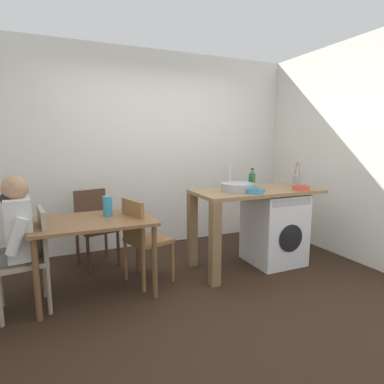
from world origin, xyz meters
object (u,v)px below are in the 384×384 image
washing_machine (274,228)px  vase (107,206)px  utensil_crock (297,181)px  bottle_squat_brown (253,178)px  bottle_tall_green (251,179)px  colander (301,187)px  chair_opposite (142,236)px  chair_person_seat (31,254)px  dining_table (94,229)px  mixing_bowl (255,190)px  seated_person (8,239)px  chair_spare_by_wall (94,223)px

washing_machine → vase: (-1.95, 0.14, 0.41)m
washing_machine → vase: vase is taller
utensil_crock → bottle_squat_brown: bearing=160.5°
bottle_tall_green → colander: (0.47, -0.32, -0.08)m
chair_opposite → bottle_squat_brown: size_ratio=4.02×
bottle_squat_brown → vase: 1.80m
washing_machine → utensil_crock: utensil_crock is taller
chair_opposite → utensil_crock: 2.05m
chair_person_seat → bottle_tall_green: bearing=-93.7°
dining_table → bottle_tall_green: bearing=2.0°
mixing_bowl → colander: colander is taller
seated_person → bottle_squat_brown: size_ratio=5.36×
chair_person_seat → dining_table: bearing=-88.0°
washing_machine → colander: colander is taller
colander → washing_machine: bearing=130.7°
chair_spare_by_wall → vase: bearing=81.3°
washing_machine → vase: bearing=176.0°
chair_spare_by_wall → utensil_crock: (2.39, -0.76, 0.48)m
utensil_crock → vase: utensil_crock is taller
washing_machine → seated_person: bearing=-178.5°
chair_spare_by_wall → seated_person: (-0.79, -0.88, 0.16)m
chair_opposite → washing_machine: (1.62, -0.07, -0.08)m
chair_person_seat → seated_person: bearing=90.0°
washing_machine → dining_table: bearing=179.0°
chair_spare_by_wall → washing_machine: chair_spare_by_wall is taller
bottle_squat_brown → mixing_bowl: (-0.28, -0.44, -0.07)m
dining_table → chair_spare_by_wall: bearing=84.0°
bottle_tall_green → bottle_squat_brown: 0.18m
bottle_tall_green → bottle_squat_brown: (0.12, 0.14, -0.01)m
dining_table → mixing_bowl: (1.66, -0.24, 0.31)m
chair_person_seat → seated_person: seated_person is taller
dining_table → vase: (0.15, 0.10, 0.20)m
chair_person_seat → vase: size_ratio=4.53×
chair_opposite → vase: bearing=-119.5°
bottle_squat_brown → colander: size_ratio=1.12×
chair_person_seat → bottle_squat_brown: 2.56m
chair_opposite → bottle_squat_brown: 1.56m
chair_person_seat → washing_machine: (2.65, 0.05, -0.08)m
chair_opposite → bottle_tall_green: bearing=74.4°
seated_person → bottle_tall_green: bearing=-93.4°
washing_machine → utensil_crock: 0.67m
seated_person → utensil_crock: 3.19m
chair_person_seat → vase: 0.79m
chair_person_seat → colander: colander is taller
bottle_squat_brown → dining_table: bearing=-174.0°
chair_spare_by_wall → bottle_tall_green: size_ratio=3.69×
washing_machine → bottle_squat_brown: 0.66m
chair_spare_by_wall → mixing_bowl: mixing_bowl is taller
dining_table → seated_person: (-0.71, -0.11, 0.03)m
washing_machine → mixing_bowl: 0.71m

